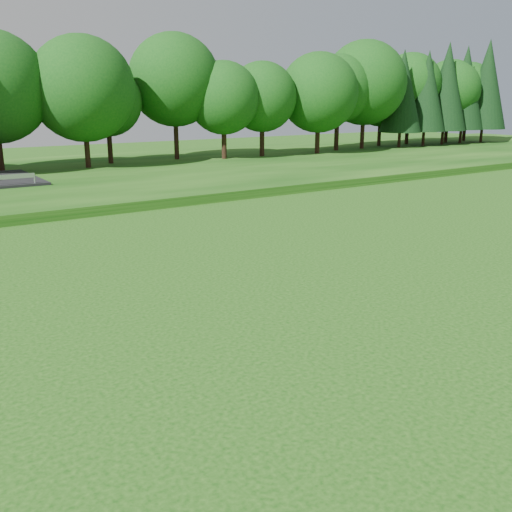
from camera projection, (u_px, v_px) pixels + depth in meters
berm at (174, 170)px, 50.19m from camera, size 130.00×30.00×0.60m
walking_path at (265, 194)px, 39.10m from camera, size 130.00×1.60×0.04m
treeline at (151, 78)px, 51.29m from camera, size 104.00×7.00×15.00m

